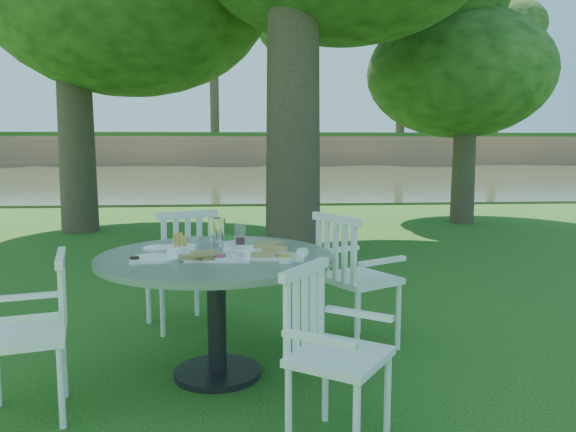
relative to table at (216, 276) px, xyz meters
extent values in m
plane|color=#133E0D|center=(0.58, 1.29, -0.66)|extent=(140.00, 140.00, 0.00)
cylinder|color=black|center=(0.00, 0.00, -0.64)|extent=(0.56, 0.56, 0.04)
cylinder|color=black|center=(0.00, 0.00, -0.26)|extent=(0.12, 0.12, 0.72)
cylinder|color=#606F5C|center=(0.00, 0.00, 0.12)|extent=(1.48, 1.48, 0.04)
cylinder|color=white|center=(1.29, 0.36, -0.41)|extent=(0.04, 0.04, 0.49)
cylinder|color=white|center=(1.08, 0.74, -0.41)|extent=(0.04, 0.04, 0.49)
cylinder|color=white|center=(0.95, 0.17, -0.41)|extent=(0.04, 0.04, 0.49)
cylinder|color=white|center=(0.74, 0.55, -0.41)|extent=(0.04, 0.04, 0.49)
cube|color=white|center=(1.01, 0.46, -0.14)|extent=(0.64, 0.66, 0.04)
cube|color=white|center=(0.82, 0.35, 0.08)|extent=(0.28, 0.46, 0.50)
cylinder|color=white|center=(-0.24, 1.32, -0.42)|extent=(0.04, 0.04, 0.48)
cylinder|color=white|center=(-0.62, 1.14, -0.42)|extent=(0.04, 0.04, 0.48)
cylinder|color=white|center=(-0.07, 0.97, -0.42)|extent=(0.04, 0.04, 0.48)
cylinder|color=white|center=(-0.46, 0.79, -0.42)|extent=(0.04, 0.04, 0.48)
cube|color=white|center=(-0.35, 1.06, -0.16)|extent=(0.63, 0.61, 0.04)
cube|color=white|center=(-0.25, 0.86, 0.07)|extent=(0.46, 0.25, 0.49)
cylinder|color=white|center=(-0.88, -0.24, -0.43)|extent=(0.04, 0.04, 0.44)
cylinder|color=white|center=(-0.78, -0.62, -0.43)|extent=(0.04, 0.04, 0.44)
cube|color=white|center=(-1.00, -0.48, -0.19)|extent=(0.52, 0.54, 0.04)
cube|color=white|center=(-0.81, -0.43, 0.01)|extent=(0.16, 0.45, 0.45)
cylinder|color=white|center=(0.67, -1.17, -0.44)|extent=(0.04, 0.04, 0.44)
cylinder|color=white|center=(0.89, -0.85, -0.44)|extent=(0.04, 0.04, 0.44)
cylinder|color=white|center=(0.38, -0.97, -0.44)|extent=(0.04, 0.04, 0.44)
cylinder|color=white|center=(0.61, -0.65, -0.44)|extent=(0.04, 0.04, 0.44)
cube|color=white|center=(0.64, -0.91, -0.20)|extent=(0.59, 0.60, 0.04)
cube|color=white|center=(0.48, -0.80, 0.01)|extent=(0.29, 0.39, 0.45)
cube|color=white|center=(0.03, -0.15, 0.15)|extent=(0.41, 0.27, 0.01)
cube|color=white|center=(0.35, -0.13, 0.15)|extent=(0.43, 0.30, 0.02)
cube|color=white|center=(0.23, 0.12, 0.15)|extent=(0.38, 0.21, 0.02)
cylinder|color=white|center=(-0.36, -0.12, 0.15)|extent=(0.29, 0.29, 0.01)
cylinder|color=white|center=(-0.38, 0.23, 0.15)|extent=(0.21, 0.21, 0.01)
cylinder|color=white|center=(-0.21, -0.04, 0.18)|extent=(0.18, 0.18, 0.07)
cylinder|color=white|center=(0.05, 0.25, 0.17)|extent=(0.16, 0.16, 0.05)
cylinder|color=silver|center=(0.00, 0.20, 0.24)|extent=(0.10, 0.10, 0.21)
cylinder|color=white|center=(0.15, 0.11, 0.24)|extent=(0.07, 0.07, 0.20)
cylinder|color=white|center=(-0.14, 0.10, 0.19)|extent=(0.06, 0.06, 0.10)
cylinder|color=white|center=(-0.22, 0.01, 0.20)|extent=(0.07, 0.07, 0.12)
cylinder|color=white|center=(0.04, -0.23, 0.16)|extent=(0.07, 0.07, 0.03)
cylinder|color=white|center=(0.42, -0.28, 0.16)|extent=(0.08, 0.08, 0.03)
cylinder|color=white|center=(0.54, -0.08, 0.16)|extent=(0.08, 0.08, 0.03)
cylinder|color=white|center=(-0.46, -0.24, 0.16)|extent=(0.07, 0.07, 0.03)
ellipsoid|color=#193611|center=(4.43, 7.02, 2.23)|extent=(3.08, 3.08, 2.15)
cube|color=#353B23|center=(0.58, 24.29, -0.66)|extent=(100.00, 28.00, 0.12)
cube|color=#986547|center=(0.58, 39.79, 0.44)|extent=(100.00, 3.00, 2.20)
cube|color=#133E0D|center=(0.58, 47.29, 1.69)|extent=(100.00, 18.00, 0.30)
cylinder|color=black|center=(-12.42, 41.79, 8.04)|extent=(0.70, 0.70, 13.00)
ellipsoid|color=#193611|center=(-12.42, 41.79, 11.29)|extent=(5.60, 5.60, 4.48)
cylinder|color=black|center=(-3.42, 41.79, 8.04)|extent=(0.70, 0.70, 13.00)
ellipsoid|color=#193611|center=(-3.42, 41.79, 11.29)|extent=(5.60, 5.60, 4.48)
cylinder|color=black|center=(5.58, 41.79, 8.04)|extent=(0.70, 0.70, 13.00)
ellipsoid|color=#193611|center=(5.58, 41.79, 11.29)|extent=(5.60, 5.60, 4.48)
cylinder|color=black|center=(14.58, 41.79, 8.04)|extent=(0.70, 0.70, 13.00)
ellipsoid|color=#193611|center=(14.58, 41.79, 11.29)|extent=(5.60, 5.60, 4.48)
cylinder|color=black|center=(23.58, 41.79, 8.04)|extent=(0.70, 0.70, 13.00)
ellipsoid|color=#193611|center=(23.58, 41.79, 11.29)|extent=(5.60, 5.60, 4.48)
camera|label=1|loc=(0.17, -3.50, 0.82)|focal=35.00mm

